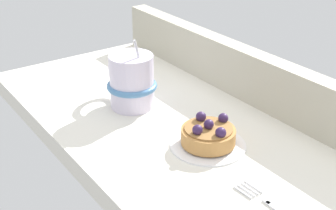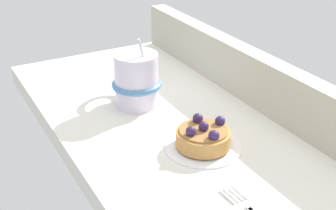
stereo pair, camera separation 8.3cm
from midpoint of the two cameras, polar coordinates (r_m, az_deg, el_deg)
The scene contains 5 objects.
ground_plane at distance 85.10cm, azimuth -1.41°, elevation -3.84°, with size 86.80×40.02×3.85cm, color silver.
window_rail_back at distance 92.13cm, azimuth 7.95°, elevation 3.23°, with size 85.07×3.76×9.99cm, color #B2AD99.
dessert_plate at distance 78.58cm, azimuth 1.99°, elevation -4.79°, with size 12.71×12.71×0.62cm.
raspberry_tart at distance 77.60cm, azimuth 2.02°, elevation -3.57°, with size 9.03×9.03×4.30cm.
coffee_mug at distance 90.08cm, azimuth -7.16°, elevation 2.80°, with size 13.52×9.63×13.90cm.
Camera 1 is at (58.84, -44.03, 41.38)cm, focal length 50.42 mm.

